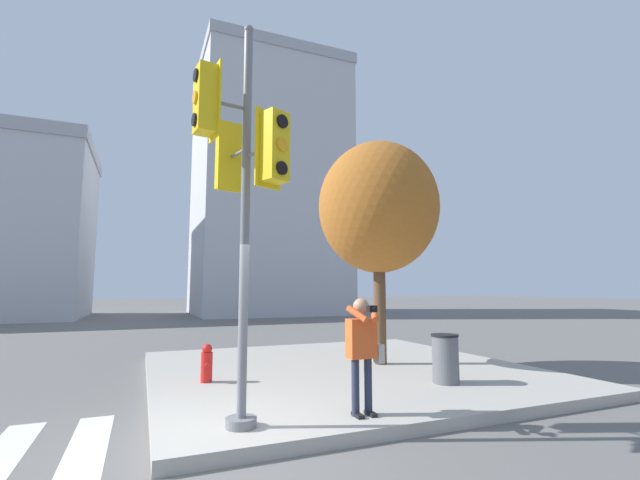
{
  "coord_description": "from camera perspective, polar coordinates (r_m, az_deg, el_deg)",
  "views": [
    {
      "loc": [
        -0.67,
        -5.37,
        1.93
      ],
      "look_at": [
        1.67,
        0.27,
        2.61
      ],
      "focal_mm": 24.0,
      "sensor_mm": 36.0,
      "label": 1
    }
  ],
  "objects": [
    {
      "name": "person_photographer",
      "position": [
        6.22,
        5.73,
        -13.69
      ],
      "size": [
        0.58,
        0.54,
        1.6
      ],
      "color": "black",
      "rests_on": "sidewalk_corner"
    },
    {
      "name": "trash_bin",
      "position": [
        8.56,
        16.38,
        -14.91
      ],
      "size": [
        0.51,
        0.51,
        0.89
      ],
      "color": "#5B5B60",
      "rests_on": "sidewalk_corner"
    },
    {
      "name": "street_tree",
      "position": [
        10.43,
        7.78,
        4.27
      ],
      "size": [
        2.88,
        2.88,
        5.28
      ],
      "color": "brown",
      "rests_on": "sidewalk_corner"
    },
    {
      "name": "building_right",
      "position": [
        34.32,
        -7.04,
        6.94
      ],
      "size": [
        10.9,
        10.14,
        19.65
      ],
      "color": "#BCBCC1",
      "rests_on": "ground_plane"
    },
    {
      "name": "sidewalk_corner",
      "position": [
        9.97,
        2.74,
        -17.05
      ],
      "size": [
        8.0,
        8.0,
        0.18
      ],
      "color": "#ADA89E",
      "rests_on": "ground_plane"
    },
    {
      "name": "fire_hydrant",
      "position": [
        8.61,
        -14.86,
        -15.6
      ],
      "size": [
        0.21,
        0.27,
        0.7
      ],
      "color": "red",
      "rests_on": "sidewalk_corner"
    },
    {
      "name": "traffic_signal_pole",
      "position": [
        5.89,
        -10.84,
        9.3
      ],
      "size": [
        1.17,
        1.42,
        5.42
      ],
      "color": "slate",
      "rests_on": "sidewalk_corner"
    },
    {
      "name": "ground_plane",
      "position": [
        5.74,
        -16.14,
        -25.8
      ],
      "size": [
        160.0,
        160.0,
        0.0
      ],
      "primitive_type": "plane",
      "color": "slate"
    }
  ]
}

